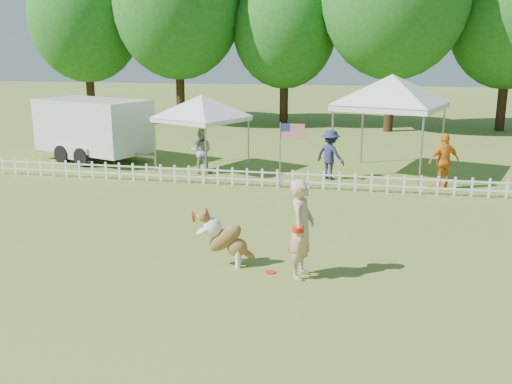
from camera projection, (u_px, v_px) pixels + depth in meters
ground at (256, 268)px, 11.75m from camera, size 120.00×120.00×0.00m
picket_fence at (300, 179)px, 18.32m from camera, size 22.00×0.08×0.60m
handler at (302, 229)px, 11.07m from camera, size 0.58×0.79×1.98m
dog at (226, 238)px, 11.73m from camera, size 1.21×0.55×1.20m
frisbee_on_turf at (270, 272)px, 11.50m from camera, size 0.27×0.27×0.02m
canopy_tent_left at (202, 134)px, 20.77m from camera, size 3.48×3.48×2.72m
canopy_tent_right at (390, 126)px, 20.14m from camera, size 4.21×4.21×3.45m
cargo_trailer at (94, 130)px, 22.73m from camera, size 6.18×4.37×2.49m
flag_pole at (280, 155)px, 18.21m from camera, size 0.83×0.20×2.14m
spectator_a at (202, 151)px, 20.48m from camera, size 0.80×0.63×1.62m
spectator_b at (330, 155)px, 19.54m from camera, size 1.27×1.12×1.71m
spectator_c at (444, 161)px, 18.14m from camera, size 1.14×0.86×1.80m
tree_far_left at (86, 29)px, 34.24m from camera, size 6.60×6.60×11.00m
tree_left at (178, 19)px, 32.46m from camera, size 7.40×7.40×12.00m
tree_center_left at (285, 39)px, 32.50m from camera, size 6.00×6.00×9.80m
tree_center_right at (395, 10)px, 29.55m from camera, size 7.60×7.60×12.60m
tree_right at (509, 33)px, 30.06m from camera, size 6.20×6.20×10.40m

